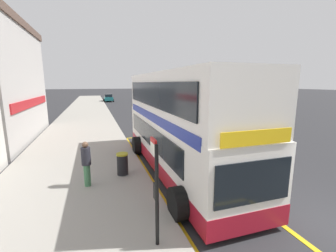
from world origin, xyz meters
The scene contains 8 objects.
ground_plane centered at (0.00, 32.00, 0.00)m, with size 260.00×260.00×0.00m, color #28282B.
pavement_near centered at (-7.00, 32.00, 0.07)m, with size 6.00×76.00×0.14m, color gray.
double_decker_bus centered at (-2.46, 5.87, 2.06)m, with size 3.20×10.37×4.40m.
bus_bay_markings centered at (-2.53, 5.75, 0.01)m, with size 2.94×13.92×0.01m.
bus_stop_sign centered at (-4.76, 1.25, 1.66)m, with size 0.09×0.51×2.56m.
parked_car_teal_far centered at (-2.95, 47.09, 0.80)m, with size 2.09×4.20×1.62m.
pedestrian_waiting_near_sign centered at (-6.41, 5.03, 1.08)m, with size 0.34×0.34×1.72m.
litter_bin centered at (-5.02, 5.71, 0.61)m, with size 0.48×0.48×0.93m.
Camera 1 is at (-6.02, -3.48, 3.96)m, focal length 24.09 mm.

